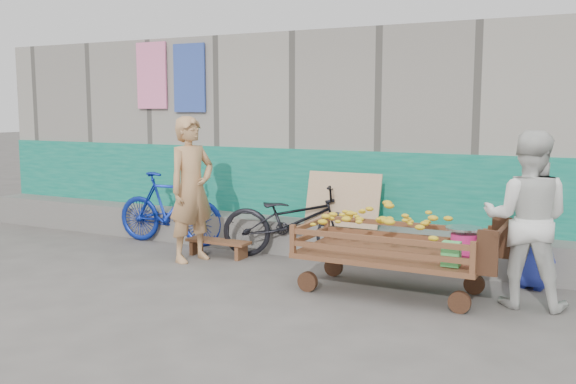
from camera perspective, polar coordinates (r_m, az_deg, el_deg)
The scene contains 9 objects.
ground at distance 6.60m, azimuth -5.11°, elevation -9.85°, with size 80.00×80.00×0.00m, color #4F4C47.
building_wall at distance 9.97m, azimuth 7.32°, elevation 4.58°, with size 12.00×3.50×3.00m.
banana_cart at distance 6.89m, azimuth 8.88°, elevation -3.90°, with size 2.13×0.97×0.91m.
bench at distance 8.59m, azimuth -6.22°, elevation -4.64°, with size 0.89×0.27×0.22m.
vendor_man at distance 8.28m, azimuth -8.57°, elevation 0.24°, with size 0.68×0.44×1.86m, color tan.
woman at distance 6.74m, azimuth 20.46°, elevation -2.28°, with size 0.85×0.66×1.75m, color silver.
child at distance 7.47m, azimuth 20.94°, elevation -4.55°, with size 0.46×0.30×0.94m, color #212E98.
bicycle_dark at distance 8.38m, azimuth 0.47°, elevation -2.56°, with size 0.66×1.91×1.00m, color black.
bicycle_blue at distance 9.43m, azimuth -10.44°, elevation -1.44°, with size 0.49×1.73×1.04m, color navy.
Camera 1 is at (3.38, -5.32, 1.97)m, focal length 40.00 mm.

